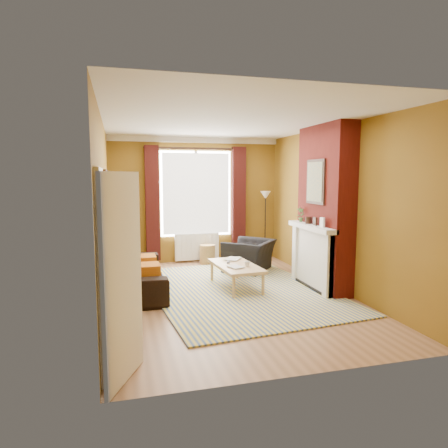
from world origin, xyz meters
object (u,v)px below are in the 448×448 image
(coffee_table, at_px, (236,267))
(wicker_stool, at_px, (207,254))
(floor_lamp, at_px, (265,206))
(armchair, at_px, (249,256))
(sofa, at_px, (137,272))

(coffee_table, bearing_deg, wicker_stool, 87.00)
(floor_lamp, bearing_deg, armchair, -127.00)
(coffee_table, height_order, wicker_stool, wicker_stool)
(sofa, bearing_deg, floor_lamp, -58.48)
(sofa, bearing_deg, coffee_table, -99.23)
(armchair, xyz_separation_m, coffee_table, (-0.63, -1.15, 0.06))
(armchair, bearing_deg, floor_lamp, -176.15)
(armchair, bearing_deg, wicker_stool, -101.82)
(sofa, height_order, armchair, sofa)
(armchair, distance_m, floor_lamp, 1.47)
(armchair, height_order, coffee_table, armchair)
(sofa, distance_m, floor_lamp, 3.57)
(armchair, xyz_separation_m, floor_lamp, (0.68, 0.90, 0.94))
(sofa, relative_size, floor_lamp, 1.38)
(sofa, xyz_separation_m, floor_lamp, (2.97, 1.75, 0.94))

